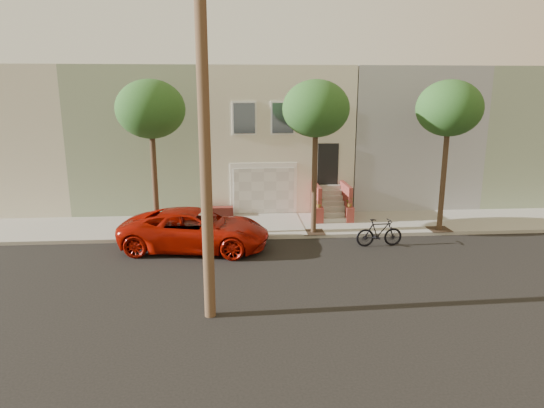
{
  "coord_description": "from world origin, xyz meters",
  "views": [
    {
      "loc": [
        -2.23,
        -15.21,
        5.99
      ],
      "look_at": [
        -0.83,
        3.0,
        1.63
      ],
      "focal_mm": 31.36,
      "sensor_mm": 36.0,
      "label": 1
    }
  ],
  "objects": [
    {
      "name": "ground",
      "position": [
        0.0,
        0.0,
        0.0
      ],
      "size": [
        90.0,
        90.0,
        0.0
      ],
      "primitive_type": "plane",
      "color": "black",
      "rests_on": "ground"
    },
    {
      "name": "motorcycle",
      "position": [
        3.36,
        2.31,
        0.56
      ],
      "size": [
        1.88,
        0.61,
        1.11
      ],
      "primitive_type": "imported",
      "rotation": [
        0.0,
        0.0,
        1.62
      ],
      "color": "black",
      "rests_on": "ground"
    },
    {
      "name": "tree_mid",
      "position": [
        1.0,
        3.9,
        5.26
      ],
      "size": [
        2.7,
        2.57,
        6.3
      ],
      "color": "#2D2116",
      "rests_on": "sidewalk"
    },
    {
      "name": "tree_right",
      "position": [
        6.5,
        3.9,
        5.26
      ],
      "size": [
        2.7,
        2.57,
        6.3
      ],
      "color": "#2D2116",
      "rests_on": "sidewalk"
    },
    {
      "name": "sidewalk",
      "position": [
        0.0,
        5.35,
        0.07
      ],
      "size": [
        40.0,
        3.7,
        0.15
      ],
      "primitive_type": "cube",
      "color": "#9A998C",
      "rests_on": "ground"
    },
    {
      "name": "house_row",
      "position": [
        0.0,
        11.19,
        3.64
      ],
      "size": [
        33.1,
        11.7,
        7.0
      ],
      "color": "beige",
      "rests_on": "sidewalk"
    },
    {
      "name": "pickup_truck",
      "position": [
        -3.83,
        2.51,
        0.79
      ],
      "size": [
        5.98,
        3.42,
        1.57
      ],
      "primitive_type": "imported",
      "rotation": [
        0.0,
        0.0,
        1.42
      ],
      "color": "#9C1005",
      "rests_on": "ground"
    },
    {
      "name": "tree_left",
      "position": [
        -5.5,
        3.9,
        5.26
      ],
      "size": [
        2.7,
        2.57,
        6.3
      ],
      "color": "#2D2116",
      "rests_on": "sidewalk"
    }
  ]
}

